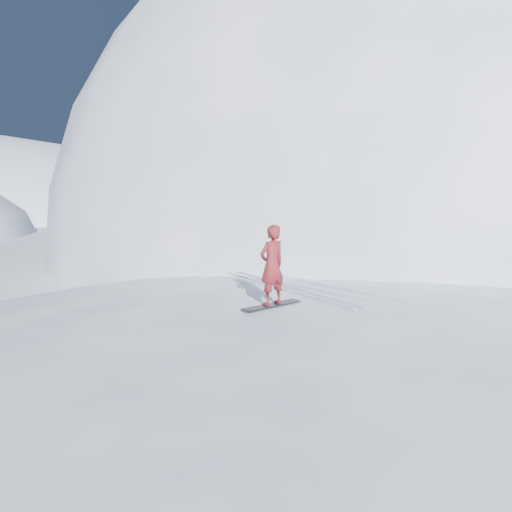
{
  "coord_description": "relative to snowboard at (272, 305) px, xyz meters",
  "views": [
    {
      "loc": [
        -6.64,
        -6.41,
        5.15
      ],
      "look_at": [
        -2.05,
        4.49,
        3.5
      ],
      "focal_mm": 32.0,
      "sensor_mm": 36.0,
      "label": 1
    }
  ],
  "objects": [
    {
      "name": "snowboard",
      "position": [
        0.0,
        0.0,
        0.0
      ],
      "size": [
        1.7,
        0.77,
        0.03
      ],
      "primitive_type": "cube",
      "rotation": [
        0.0,
        0.0,
        0.28
      ],
      "color": "black",
      "rests_on": "near_ridge"
    },
    {
      "name": "ground",
      "position": [
        2.05,
        -3.49,
        -2.41
      ],
      "size": [
        400.0,
        400.0,
        0.0
      ],
      "primitive_type": "plane",
      "color": "white",
      "rests_on": "ground"
    },
    {
      "name": "wind_bumps",
      "position": [
        1.49,
        -1.37,
        -2.41
      ],
      "size": [
        16.0,
        14.4,
        1.0
      ],
      "color": "white",
      "rests_on": "ground"
    },
    {
      "name": "summit_peak",
      "position": [
        24.05,
        22.51,
        -2.41
      ],
      "size": [
        60.0,
        56.0,
        56.0
      ],
      "primitive_type": "ellipsoid",
      "color": "white",
      "rests_on": "ground"
    },
    {
      "name": "board_tracks",
      "position": [
        1.69,
        1.83,
        0.01
      ],
      "size": [
        2.81,
        5.92,
        0.04
      ],
      "color": "silver",
      "rests_on": "ground"
    },
    {
      "name": "peak_shoulder",
      "position": [
        12.05,
        16.51,
        -2.41
      ],
      "size": [
        28.0,
        24.0,
        18.0
      ],
      "primitive_type": "ellipsoid",
      "color": "white",
      "rests_on": "ground"
    },
    {
      "name": "snowboarder",
      "position": [
        0.0,
        0.0,
        0.99
      ],
      "size": [
        0.81,
        0.65,
        1.95
      ],
      "primitive_type": "imported",
      "rotation": [
        0.0,
        0.0,
        3.42
      ],
      "color": "maroon",
      "rests_on": "snowboard"
    },
    {
      "name": "near_ridge",
      "position": [
        3.05,
        -0.49,
        -2.41
      ],
      "size": [
        36.0,
        28.0,
        4.8
      ],
      "primitive_type": "ellipsoid",
      "color": "white",
      "rests_on": "ground"
    }
  ]
}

